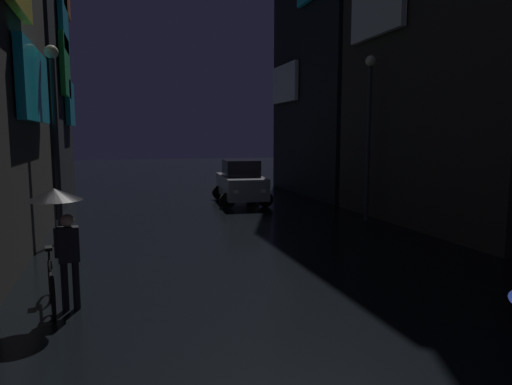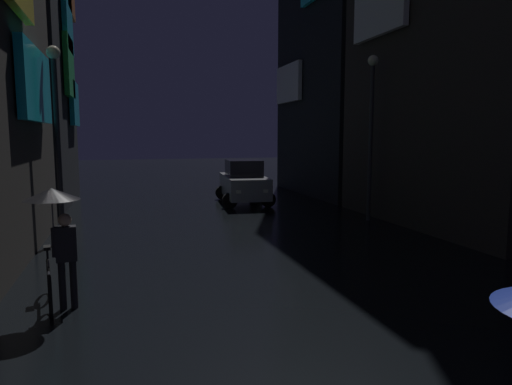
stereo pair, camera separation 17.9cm
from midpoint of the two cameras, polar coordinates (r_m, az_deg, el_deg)
The scene contains 6 objects.
building_left_far at distance 21.99m, azimuth -28.75°, elevation 15.50°, with size 4.25×7.47×13.01m.
pedestrian_far_right_black at distance 8.29m, azimuth -23.97°, elevation -2.59°, with size 0.90×0.90×2.12m.
bicycle_parked_at_storefront at distance 8.87m, azimuth -24.74°, elevation -10.53°, with size 0.35×1.81×0.96m.
car_distant at distance 20.21m, azimuth -2.15°, elevation 1.28°, with size 2.51×4.27×1.92m.
streetlamp_right_far at distance 16.46m, azimuth 13.63°, elevation 8.90°, with size 0.36×0.36×5.70m.
streetlamp_left_far at distance 13.77m, azimuth -24.17°, elevation 8.18°, with size 0.36×0.36×5.39m.
Camera 1 is at (-3.45, 0.46, 2.98)m, focal length 32.00 mm.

